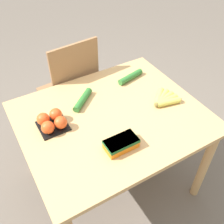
% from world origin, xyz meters
% --- Properties ---
extents(ground_plane, '(12.00, 12.00, 0.00)m').
position_xyz_m(ground_plane, '(0.00, 0.00, 0.00)').
color(ground_plane, '#665B51').
extents(dining_table, '(1.13, 0.94, 0.74)m').
position_xyz_m(dining_table, '(0.00, 0.00, 0.63)').
color(dining_table, tan).
rests_on(dining_table, ground_plane).
extents(chair, '(0.45, 0.43, 0.99)m').
position_xyz_m(chair, '(-0.02, 0.63, 0.51)').
color(chair, '#8E6642').
rests_on(chair, ground_plane).
extents(banana_bunch, '(0.18, 0.18, 0.04)m').
position_xyz_m(banana_bunch, '(0.36, -0.06, 0.76)').
color(banana_bunch, brown).
rests_on(banana_bunch, dining_table).
extents(tomato_pack, '(0.17, 0.17, 0.09)m').
position_xyz_m(tomato_pack, '(-0.35, 0.10, 0.78)').
color(tomato_pack, black).
rests_on(tomato_pack, dining_table).
extents(carrot_bag, '(0.18, 0.10, 0.06)m').
position_xyz_m(carrot_bag, '(-0.08, -0.24, 0.77)').
color(carrot_bag, orange).
rests_on(carrot_bag, dining_table).
extents(cucumber_near, '(0.19, 0.17, 0.04)m').
position_xyz_m(cucumber_near, '(-0.10, 0.21, 0.76)').
color(cucumber_near, '#2D702D').
rests_on(cucumber_near, dining_table).
extents(cucumber_far, '(0.22, 0.09, 0.04)m').
position_xyz_m(cucumber_far, '(0.31, 0.26, 0.76)').
color(cucumber_far, '#2D702D').
rests_on(cucumber_far, dining_table).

